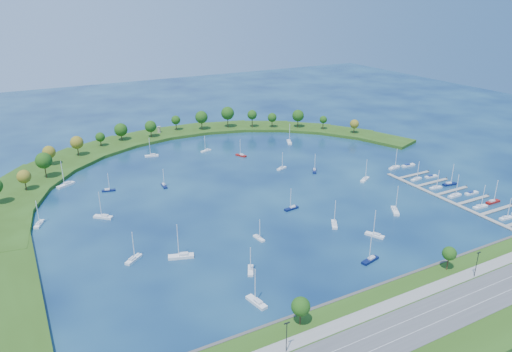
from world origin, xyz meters
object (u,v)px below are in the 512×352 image
docked_boat_3 (493,201)px  docked_boat_5 (471,193)px  moored_boat_10 (257,301)px  moored_boat_20 (375,235)px  docked_boat_0 (506,217)px  moored_boat_3 (289,142)px  docked_boat_7 (450,183)px  moored_boat_11 (251,270)px  moored_boat_21 (365,179)px  moored_boat_15 (259,237)px  moored_boat_14 (164,185)px  moored_boat_12 (206,150)px  docked_boat_10 (394,167)px  moored_boat_19 (181,256)px  moored_boat_16 (334,224)px  docked_boat_2 (480,206)px  moored_boat_1 (66,184)px  docked_boat_8 (416,179)px  moored_boat_18 (108,190)px  moored_boat_6 (39,223)px  moored_boat_5 (282,168)px  moored_boat_4 (103,216)px  docked_boat_4 (455,195)px  docked_boat_11 (408,165)px  moored_boat_8 (241,155)px  moored_boat_2 (395,210)px  moored_boat_17 (292,208)px  moored_boat_0 (133,258)px  docked_boat_6 (436,187)px  moored_boat_9 (315,170)px  docked_boat_9 (431,176)px  harbor_tower (159,130)px  dock_system (456,197)px

docked_boat_3 → docked_boat_5: size_ratio=1.51×
moored_boat_10 → moored_boat_20: size_ratio=1.08×
docked_boat_0 → moored_boat_20: bearing=172.0°
moored_boat_3 → docked_boat_7: (35.98, -106.20, -0.05)m
moored_boat_11 → moored_boat_21: moored_boat_21 is taller
moored_boat_15 → moored_boat_3: bearing=135.6°
moored_boat_14 → docked_boat_0: bearing=52.1°
moored_boat_12 → docked_boat_10: (85.98, -82.83, 0.03)m
moored_boat_19 → moored_boat_20: moored_boat_19 is taller
moored_boat_16 → moored_boat_10: bearing=153.0°
docked_boat_0 → docked_boat_5: bearing=74.9°
docked_boat_2 → moored_boat_10: bearing=-169.9°
docked_boat_0 → docked_boat_7: size_ratio=0.88×
moored_boat_21 → docked_boat_5: (36.06, -40.99, -0.32)m
moored_boat_1 → docked_boat_8: bearing=124.8°
moored_boat_15 → docked_boat_7: (119.94, 3.34, 0.06)m
docked_boat_7 → moored_boat_18: bearing=163.6°
moored_boat_6 → moored_boat_10: (58.80, -96.59, 0.04)m
moored_boat_11 → moored_boat_14: size_ratio=1.03×
docked_boat_7 → moored_boat_5: bearing=145.7°
moored_boat_4 → moored_boat_20: bearing=-175.9°
docked_boat_8 → docked_boat_10: bearing=76.8°
docked_boat_4 → docked_boat_11: (12.35, 44.34, -0.24)m
moored_boat_8 → moored_boat_2: bearing=166.5°
moored_boat_17 → docked_boat_4: size_ratio=0.92×
moored_boat_8 → moored_boat_16: moored_boat_16 is taller
moored_boat_15 → moored_boat_20: (44.92, -21.53, 0.06)m
moored_boat_1 → moored_boat_17: moored_boat_1 is taller
moored_boat_0 → moored_boat_18: moored_boat_0 is taller
docked_boat_5 → docked_boat_8: bearing=113.4°
moored_boat_12 → docked_boat_6: size_ratio=1.03×
moored_boat_12 → docked_boat_8: (83.60, -102.34, 0.00)m
moored_boat_0 → moored_boat_3: (135.15, 101.20, 0.05)m
moored_boat_9 → docked_boat_10: bearing=103.4°
docked_boat_0 → moored_boat_3: bearing=105.8°
moored_boat_1 → docked_boat_9: bearing=125.8°
moored_boat_1 → moored_boat_16: (99.37, -105.94, -0.09)m
moored_boat_1 → moored_boat_17: bearing=108.5°
moored_boat_19 → moored_boat_20: (79.01, -22.92, -0.09)m
moored_boat_20 → moored_boat_3: bearing=-43.4°
moored_boat_0 → moored_boat_14: moored_boat_0 is taller
moored_boat_19 → docked_boat_0: size_ratio=1.40×
harbor_tower → moored_boat_20: bearing=-79.8°
harbor_tower → moored_boat_10: bearing=-98.8°
moored_boat_11 → docked_boat_3: size_ratio=0.88×
moored_boat_12 → moored_boat_0: bearing=39.5°
moored_boat_21 → docked_boat_7: bearing=-65.3°
dock_system → moored_boat_6: moored_boat_6 is taller
moored_boat_0 → moored_boat_3: 168.85m
moored_boat_9 → docked_boat_11: (54.60, -19.51, -0.22)m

